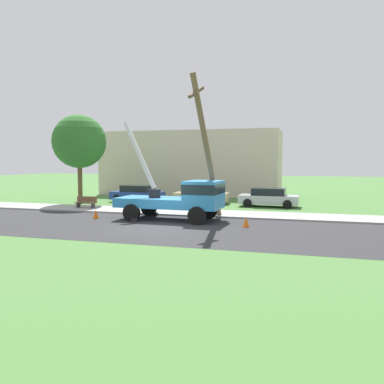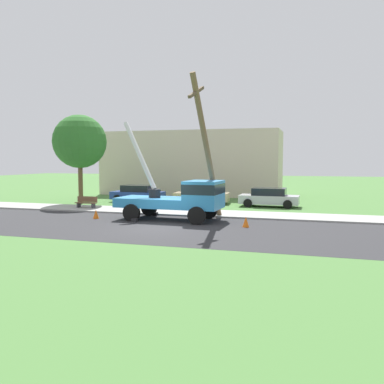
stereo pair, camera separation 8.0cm
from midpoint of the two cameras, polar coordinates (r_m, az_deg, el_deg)
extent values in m
plane|color=#477538|center=(32.58, 3.01, -1.65)|extent=(120.00, 120.00, 0.00)
cube|color=#2B2B2D|center=(21.21, -4.68, -5.02)|extent=(80.00, 8.56, 0.01)
cube|color=#9E9E99|center=(26.66, -0.12, -2.93)|extent=(80.00, 3.11, 0.10)
cube|color=#2D84C6|center=(24.06, -5.28, -1.43)|extent=(4.38, 2.55, 0.55)
cube|color=#2D84C6|center=(22.93, 1.81, -0.39)|extent=(1.98, 2.47, 1.60)
cube|color=#19232D|center=(22.90, 1.81, 0.49)|extent=(2.01, 2.49, 0.56)
cylinder|color=black|center=(24.00, -5.25, -0.18)|extent=(0.70, 0.70, 0.50)
cylinder|color=silver|center=(25.05, -7.36, 5.26)|extent=(2.84, 1.75, 4.26)
cube|color=black|center=(23.13, -8.09, -4.01)|extent=(0.31, 0.31, 0.20)
cube|color=black|center=(25.73, -5.18, -3.11)|extent=(0.31, 0.31, 0.20)
cylinder|color=black|center=(21.92, 0.78, -3.38)|extent=(1.00, 0.30, 1.00)
cylinder|color=black|center=(24.20, 2.53, -2.63)|extent=(1.00, 0.30, 1.00)
cylinder|color=black|center=(23.44, -8.50, -2.91)|extent=(1.00, 0.30, 1.00)
cylinder|color=black|center=(25.58, -6.05, -2.26)|extent=(1.00, 0.30, 1.00)
cylinder|color=brown|center=(23.38, 2.26, 5.95)|extent=(1.06, 4.00, 8.33)
cube|color=brown|center=(22.40, 0.70, 14.02)|extent=(0.47, 1.71, 0.89)
cone|color=orange|center=(21.34, 7.77, -4.24)|extent=(0.36, 0.36, 0.56)
cone|color=orange|center=(24.89, -13.41, -3.06)|extent=(0.36, 0.36, 0.56)
cone|color=orange|center=(24.29, 2.24, -3.12)|extent=(0.36, 0.36, 0.56)
cube|color=#263F99|center=(34.11, -7.66, -0.48)|extent=(4.43, 1.88, 0.65)
cube|color=black|center=(34.06, -7.67, 0.53)|extent=(2.49, 1.70, 0.55)
cylinder|color=black|center=(32.72, -6.03, -1.08)|extent=(0.64, 0.22, 0.64)
cylinder|color=black|center=(34.37, -4.82, -0.80)|extent=(0.64, 0.22, 0.64)
cylinder|color=black|center=(33.98, -10.51, -0.92)|extent=(0.64, 0.22, 0.64)
cylinder|color=black|center=(35.57, -9.15, -0.66)|extent=(0.64, 0.22, 0.64)
cube|color=tan|center=(32.62, 1.45, -0.67)|extent=(4.54, 2.16, 0.65)
cube|color=black|center=(32.57, 1.45, 0.38)|extent=(2.59, 1.86, 0.55)
cylinder|color=black|center=(31.53, 3.75, -1.28)|extent=(0.64, 0.22, 0.64)
cylinder|color=black|center=(33.30, 4.18, -0.97)|extent=(0.64, 0.22, 0.64)
cylinder|color=black|center=(32.06, -1.40, -1.17)|extent=(0.64, 0.22, 0.64)
cylinder|color=black|center=(33.81, -0.70, -0.87)|extent=(0.64, 0.22, 0.64)
cube|color=#B7B7BF|center=(30.87, 10.97, -1.05)|extent=(4.45, 1.93, 0.65)
cube|color=black|center=(30.82, 10.99, 0.06)|extent=(2.51, 1.73, 0.55)
cylinder|color=black|center=(29.86, 13.51, -1.73)|extent=(0.64, 0.22, 0.64)
cylinder|color=black|center=(31.64, 13.78, -1.38)|extent=(0.64, 0.22, 0.64)
cylinder|color=black|center=(30.23, 8.02, -1.57)|extent=(0.64, 0.22, 0.64)
cylinder|color=black|center=(31.99, 8.59, -1.24)|extent=(0.64, 0.22, 0.64)
cube|color=brown|center=(29.84, -14.77, -1.50)|extent=(1.60, 0.44, 0.06)
cube|color=brown|center=(29.99, -14.58, -0.99)|extent=(1.60, 0.06, 0.40)
cube|color=#333338|center=(30.18, -15.74, -1.89)|extent=(0.10, 0.40, 0.45)
cube|color=#333338|center=(29.56, -13.77, -1.98)|extent=(0.10, 0.40, 0.45)
cylinder|color=brown|center=(33.63, -15.52, 2.38)|extent=(0.36, 0.36, 4.68)
sphere|color=#2D6B28|center=(33.64, -15.62, 6.94)|extent=(4.28, 4.28, 4.28)
cube|color=beige|center=(41.35, -0.02, 4.12)|extent=(18.00, 6.00, 6.40)
camera|label=1|loc=(0.04, -89.90, 0.01)|focal=37.50mm
camera|label=2|loc=(0.04, 90.10, -0.01)|focal=37.50mm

